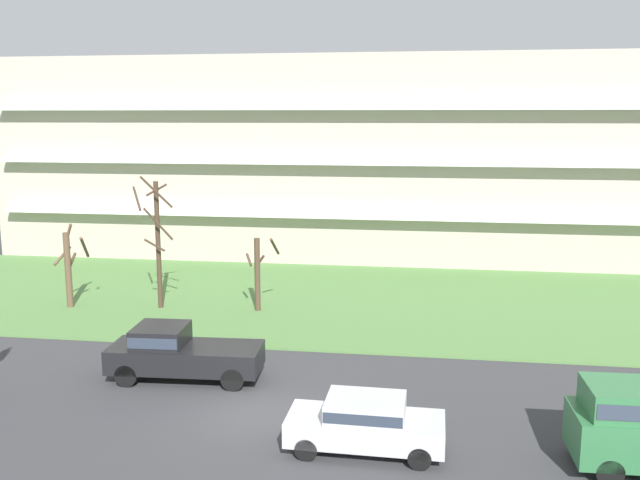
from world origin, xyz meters
TOP-DOWN VIEW (x-y plane):
  - ground at (0.00, 0.00)m, footprint 160.00×160.00m
  - grass_lawn_strip at (0.00, 14.00)m, footprint 80.00×16.00m
  - apartment_building at (0.00, 28.53)m, footprint 45.52×14.01m
  - tree_far_left at (-11.79, 10.67)m, footprint 1.82×1.71m
  - tree_left at (-7.42, 11.06)m, footprint 2.27×1.97m
  - tree_center at (-2.51, 11.34)m, footprint 1.53×1.79m
  - pickup_black_center_left at (-3.35, 2.49)m, footprint 5.49×2.26m
  - sedan_silver_center_right at (3.68, -2.00)m, footprint 4.44×1.90m

SIDE VIEW (x-z plane):
  - ground at x=0.00m, z-range 0.00..0.00m
  - grass_lawn_strip at x=0.00m, z-range 0.00..0.08m
  - sedan_silver_center_right at x=3.68m, z-range 0.09..1.66m
  - pickup_black_center_left at x=-3.35m, z-range 0.04..1.99m
  - tree_center at x=-2.51m, z-range 0.10..3.88m
  - tree_far_left at x=-11.79m, z-range 0.00..4.20m
  - tree_left at x=-7.42m, z-range 0.23..6.83m
  - apartment_building at x=0.00m, z-range 0.00..13.05m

